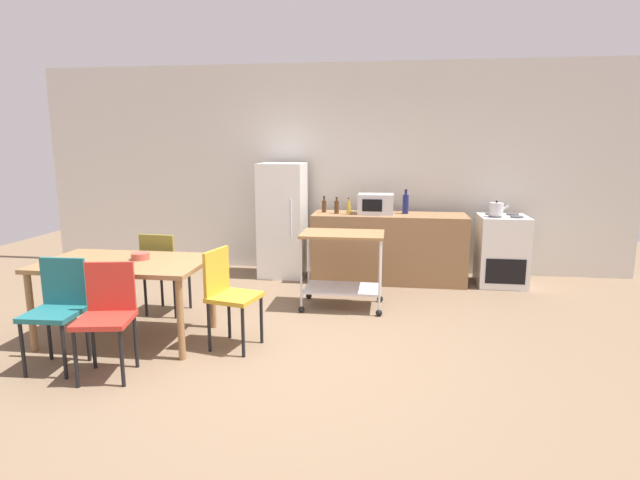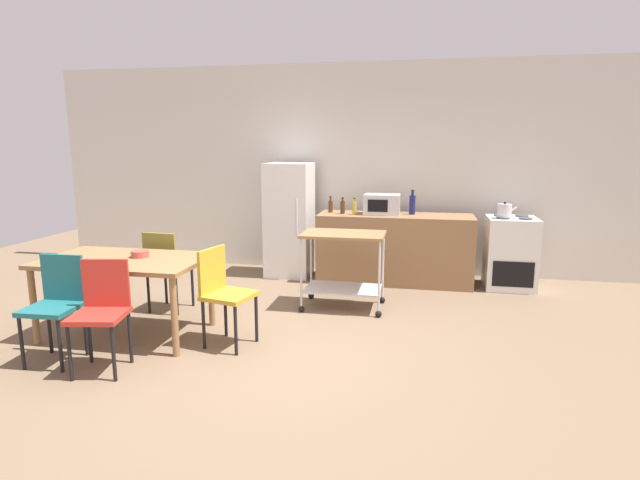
{
  "view_description": "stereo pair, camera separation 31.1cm",
  "coord_description": "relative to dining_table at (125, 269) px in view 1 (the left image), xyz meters",
  "views": [
    {
      "loc": [
        0.92,
        -4.08,
        1.82
      ],
      "look_at": [
        0.18,
        1.2,
        0.8
      ],
      "focal_mm": 28.64,
      "sensor_mm": 36.0,
      "label": 1
    },
    {
      "loc": [
        1.23,
        -4.03,
        1.82
      ],
      "look_at": [
        0.18,
        1.2,
        0.8
      ],
      "focal_mm": 28.64,
      "sensor_mm": 36.0,
      "label": 2
    }
  ],
  "objects": [
    {
      "name": "fruit_bowl",
      "position": [
        0.12,
        0.08,
        0.11
      ],
      "size": [
        0.17,
        0.17,
        0.06
      ],
      "primitive_type": "cylinder",
      "color": "#B24C3F",
      "rests_on": "dining_table"
    },
    {
      "name": "chair_mustard",
      "position": [
        1.0,
        -0.05,
        -0.15
      ],
      "size": [
        0.48,
        0.48,
        0.89
      ],
      "rotation": [
        0.0,
        0.0,
        1.34
      ],
      "color": "gold",
      "rests_on": "ground_plane"
    },
    {
      "name": "ground_plane",
      "position": [
        1.5,
        -0.19,
        -0.67
      ],
      "size": [
        12.0,
        12.0,
        0.0
      ],
      "primitive_type": "plane",
      "color": "brown"
    },
    {
      "name": "microwave",
      "position": [
        2.22,
        2.42,
        0.36
      ],
      "size": [
        0.46,
        0.35,
        0.26
      ],
      "color": "silver",
      "rests_on": "kitchen_counter"
    },
    {
      "name": "bottle_olive_oil",
      "position": [
        1.71,
        2.36,
        0.32
      ],
      "size": [
        0.06,
        0.06,
        0.22
      ],
      "color": "#4C2D19",
      "rests_on": "kitchen_counter"
    },
    {
      "name": "chair_olive",
      "position": [
        0.04,
        0.71,
        -0.15
      ],
      "size": [
        0.43,
        0.43,
        0.89
      ],
      "rotation": [
        0.0,
        0.0,
        3.07
      ],
      "color": "olive",
      "rests_on": "ground_plane"
    },
    {
      "name": "bottle_hot_sauce",
      "position": [
        2.61,
        2.49,
        0.36
      ],
      "size": [
        0.08,
        0.08,
        0.32
      ],
      "color": "navy",
      "rests_on": "kitchen_counter"
    },
    {
      "name": "back_wall",
      "position": [
        1.5,
        3.01,
        0.78
      ],
      "size": [
        8.4,
        0.12,
        2.9
      ],
      "primitive_type": "cube",
      "color": "silver",
      "rests_on": "ground_plane"
    },
    {
      "name": "refrigerator",
      "position": [
        0.95,
        2.51,
        0.1
      ],
      "size": [
        0.6,
        0.63,
        1.55
      ],
      "color": "white",
      "rests_on": "ground_plane"
    },
    {
      "name": "stove_oven",
      "position": [
        3.85,
        2.43,
        -0.22
      ],
      "size": [
        0.6,
        0.61,
        0.92
      ],
      "color": "white",
      "rests_on": "ground_plane"
    },
    {
      "name": "kitchen_counter",
      "position": [
        2.4,
        2.41,
        -0.22
      ],
      "size": [
        2.0,
        0.64,
        0.9
      ],
      "primitive_type": "cube",
      "color": "olive",
      "rests_on": "ground_plane"
    },
    {
      "name": "kitchen_cart",
      "position": [
        1.9,
        1.21,
        -0.1
      ],
      "size": [
        0.91,
        0.57,
        0.85
      ],
      "color": "olive",
      "rests_on": "ground_plane"
    },
    {
      "name": "chair_teal",
      "position": [
        -0.25,
        -0.64,
        -0.15
      ],
      "size": [
        0.42,
        0.42,
        0.89
      ],
      "rotation": [
        0.0,
        0.0,
        0.05
      ],
      "color": "#1E666B",
      "rests_on": "ground_plane"
    },
    {
      "name": "bottle_wine",
      "position": [
        1.87,
        2.31,
        0.32
      ],
      "size": [
        0.06,
        0.06,
        0.22
      ],
      "color": "gold",
      "rests_on": "kitchen_counter"
    },
    {
      "name": "chair_red",
      "position": [
        0.24,
        -0.72,
        -0.15
      ],
      "size": [
        0.47,
        0.47,
        0.89
      ],
      "rotation": [
        0.0,
        0.0,
        0.19
      ],
      "color": "#B72D23",
      "rests_on": "ground_plane"
    },
    {
      "name": "dining_table",
      "position": [
        0.0,
        0.0,
        0.0
      ],
      "size": [
        1.5,
        0.9,
        0.75
      ],
      "color": "olive",
      "rests_on": "ground_plane"
    },
    {
      "name": "kettle",
      "position": [
        3.73,
        2.33,
        0.33
      ],
      "size": [
        0.24,
        0.17,
        0.19
      ],
      "color": "silver",
      "rests_on": "stove_oven"
    },
    {
      "name": "bottle_soy_sauce",
      "position": [
        1.53,
        2.47,
        0.32
      ],
      "size": [
        0.06,
        0.06,
        0.22
      ],
      "color": "#4C2D19",
      "rests_on": "kitchen_counter"
    }
  ]
}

